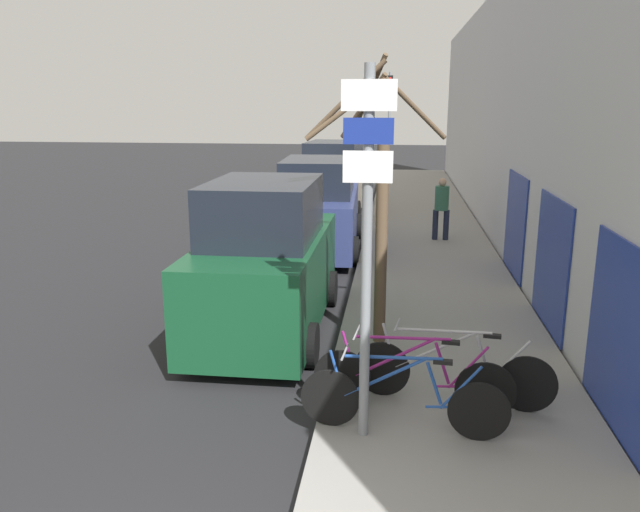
# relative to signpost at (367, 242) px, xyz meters

# --- Properties ---
(ground_plane) EXTENTS (80.00, 80.00, 0.00)m
(ground_plane) POSITION_rel_signpost_xyz_m (-1.53, 8.00, -2.27)
(ground_plane) COLOR black
(sidewalk_curb) EXTENTS (3.20, 32.00, 0.15)m
(sidewalk_curb) POSITION_rel_signpost_xyz_m (1.07, 10.80, -2.20)
(sidewalk_curb) COLOR gray
(sidewalk_curb) RESTS_ON ground
(building_facade) EXTENTS (0.23, 32.00, 6.50)m
(building_facade) POSITION_rel_signpost_xyz_m (2.82, 10.73, 0.96)
(building_facade) COLOR #BCBCC1
(building_facade) RESTS_ON ground
(signpost) EXTENTS (0.52, 0.13, 3.82)m
(signpost) POSITION_rel_signpost_xyz_m (0.00, 0.00, 0.00)
(signpost) COLOR gray
(signpost) RESTS_ON sidewalk_curb
(bicycle_0) EXTENTS (2.23, 0.44, 0.90)m
(bicycle_0) POSITION_rel_signpost_xyz_m (0.41, 0.09, -1.74)
(bicycle_0) COLOR black
(bicycle_0) RESTS_ON sidewalk_curb
(bicycle_1) EXTENTS (2.29, 0.44, 0.93)m
(bicycle_1) POSITION_rel_signpost_xyz_m (0.52, 0.58, -1.72)
(bicycle_1) COLOR black
(bicycle_1) RESTS_ON sidewalk_curb
(bicycle_2) EXTENTS (2.33, 0.49, 0.93)m
(bicycle_2) POSITION_rel_signpost_xyz_m (0.99, 0.85, -1.72)
(bicycle_2) COLOR black
(bicycle_2) RESTS_ON sidewalk_curb
(parked_car_0) EXTENTS (1.97, 4.40, 2.45)m
(parked_car_0) POSITION_rel_signpost_xyz_m (-1.74, 3.33, -1.16)
(parked_car_0) COLOR #144728
(parked_car_0) RESTS_ON ground
(parked_car_1) EXTENTS (2.19, 4.78, 2.28)m
(parked_car_1) POSITION_rel_signpost_xyz_m (-1.61, 8.98, -1.23)
(parked_car_1) COLOR navy
(parked_car_1) RESTS_ON ground
(parked_car_2) EXTENTS (2.24, 4.43, 2.36)m
(parked_car_2) POSITION_rel_signpost_xyz_m (-1.78, 14.35, -1.21)
(parked_car_2) COLOR gray
(parked_car_2) RESTS_ON ground
(pedestrian_near) EXTENTS (0.42, 0.35, 1.59)m
(pedestrian_near) POSITION_rel_signpost_xyz_m (1.42, 9.93, -1.20)
(pedestrian_near) COLOR #1E2338
(pedestrian_near) RESTS_ON sidewalk_curb
(street_tree) EXTENTS (2.03, 0.88, 4.10)m
(street_tree) POSITION_rel_signpost_xyz_m (0.01, 2.77, -0.11)
(street_tree) COLOR brown
(street_tree) RESTS_ON sidewalk_curb
(traffic_light) EXTENTS (0.20, 0.30, 4.50)m
(traffic_light) POSITION_rel_signpost_xyz_m (-0.08, 17.57, 0.76)
(traffic_light) COLOR gray
(traffic_light) RESTS_ON sidewalk_curb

